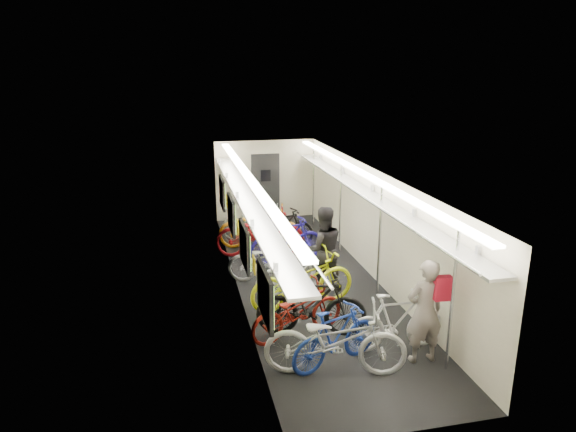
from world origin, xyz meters
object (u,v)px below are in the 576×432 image
passenger_mid (323,249)px  backpack (443,288)px  bicycle_0 (335,340)px  passenger_near (425,311)px  bicycle_1 (336,337)px

passenger_mid → backpack: passenger_mid is taller
passenger_mid → backpack: (0.97, -3.08, 0.38)m
passenger_mid → bicycle_0: bearing=77.6°
backpack → passenger_near: bearing=151.3°
bicycle_1 → backpack: 1.78m
passenger_mid → backpack: bearing=107.7°
bicycle_0 → passenger_near: passenger_near is taller
bicycle_0 → backpack: backpack is taller
bicycle_0 → passenger_near: 1.48m
backpack → passenger_mid: bearing=112.9°
passenger_near → bicycle_0: bearing=0.0°
passenger_mid → backpack: 3.25m
passenger_mid → backpack: size_ratio=4.73×
passenger_near → passenger_mid: (-0.78, 2.95, 0.05)m
bicycle_1 → passenger_near: passenger_near is taller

